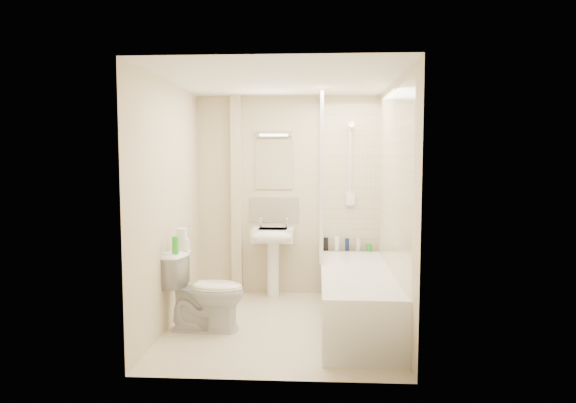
{
  "coord_description": "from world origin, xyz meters",
  "views": [
    {
      "loc": [
        0.36,
        -4.95,
        1.67
      ],
      "look_at": [
        0.06,
        0.2,
        1.22
      ],
      "focal_mm": 32.0,
      "sensor_mm": 36.0,
      "label": 1
    }
  ],
  "objects": [
    {
      "name": "wall_right",
      "position": [
        1.1,
        0.0,
        1.2
      ],
      "size": [
        0.02,
        2.5,
        2.4
      ],
      "primitive_type": "cube",
      "color": "beige",
      "rests_on": "ground"
    },
    {
      "name": "bottle_blue",
      "position": [
        0.71,
        1.16,
        0.62
      ],
      "size": [
        0.05,
        0.05,
        0.15
      ],
      "primitive_type": "cylinder",
      "color": "#121F4E",
      "rests_on": "bathtub"
    },
    {
      "name": "bottle_white_a",
      "position": [
        0.59,
        1.16,
        0.63
      ],
      "size": [
        0.06,
        0.06,
        0.17
      ],
      "primitive_type": "cylinder",
      "color": "white",
      "rests_on": "bathtub"
    },
    {
      "name": "floor",
      "position": [
        0.0,
        0.0,
        0.0
      ],
      "size": [
        2.5,
        2.5,
        0.0
      ],
      "primitive_type": "plane",
      "color": "beige",
      "rests_on": "ground"
    },
    {
      "name": "green_bottle",
      "position": [
        -0.98,
        -0.25,
        0.85
      ],
      "size": [
        0.06,
        0.06,
        0.16
      ],
      "primitive_type": "cylinder",
      "color": "green",
      "rests_on": "toilet"
    },
    {
      "name": "ceiling",
      "position": [
        0.0,
        0.0,
        2.4
      ],
      "size": [
        2.2,
        2.5,
        0.02
      ],
      "primitive_type": "cube",
      "color": "white",
      "rests_on": "wall_back"
    },
    {
      "name": "bottle_black_a",
      "position": [
        0.46,
        1.16,
        0.63
      ],
      "size": [
        0.06,
        0.06,
        0.16
      ],
      "primitive_type": "cylinder",
      "color": "black",
      "rests_on": "bathtub"
    },
    {
      "name": "strip_light",
      "position": [
        -0.17,
        1.22,
        1.95
      ],
      "size": [
        0.42,
        0.07,
        0.07
      ],
      "primitive_type": "cube",
      "color": "silver",
      "rests_on": "wall_back"
    },
    {
      "name": "pipe_boxing",
      "position": [
        -0.62,
        1.19,
        1.2
      ],
      "size": [
        0.12,
        0.12,
        2.4
      ],
      "primitive_type": "cube",
      "color": "beige",
      "rests_on": "ground"
    },
    {
      "name": "splashback",
      "position": [
        -0.17,
        1.24,
        1.03
      ],
      "size": [
        0.6,
        0.02,
        0.3
      ],
      "primitive_type": "cube",
      "color": "beige",
      "rests_on": "wall_back"
    },
    {
      "name": "tile_right",
      "position": [
        1.09,
        0.05,
        1.42
      ],
      "size": [
        0.01,
        2.1,
        1.75
      ],
      "primitive_type": "cube",
      "color": "beige",
      "rests_on": "wall_right"
    },
    {
      "name": "wall_back",
      "position": [
        0.0,
        1.25,
        1.2
      ],
      "size": [
        2.2,
        0.02,
        2.4
      ],
      "primitive_type": "cube",
      "color": "beige",
      "rests_on": "ground"
    },
    {
      "name": "tile_back",
      "position": [
        0.75,
        1.24,
        1.42
      ],
      "size": [
        0.7,
        0.01,
        1.75
      ],
      "primitive_type": "cube",
      "color": "beige",
      "rests_on": "wall_back"
    },
    {
      "name": "toilet",
      "position": [
        -0.72,
        -0.14,
        0.38
      ],
      "size": [
        0.53,
        0.81,
        0.76
      ],
      "primitive_type": "imported",
      "rotation": [
        0.0,
        0.0,
        1.5
      ],
      "color": "white",
      "rests_on": "ground"
    },
    {
      "name": "bottle_white_b",
      "position": [
        0.85,
        1.16,
        0.63
      ],
      "size": [
        0.05,
        0.05,
        0.15
      ],
      "primitive_type": "cylinder",
      "color": "silver",
      "rests_on": "bathtub"
    },
    {
      "name": "shower_fixture",
      "position": [
        0.75,
        1.19,
        1.55
      ],
      "size": [
        0.1,
        0.16,
        0.99
      ],
      "color": "white",
      "rests_on": "wall_back"
    },
    {
      "name": "wall_left",
      "position": [
        -1.1,
        0.0,
        1.2
      ],
      "size": [
        0.02,
        2.5,
        2.4
      ],
      "primitive_type": "cube",
      "color": "beige",
      "rests_on": "ground"
    },
    {
      "name": "pedestal_sink",
      "position": [
        -0.17,
        1.01,
        0.66
      ],
      "size": [
        0.49,
        0.46,
        0.94
      ],
      "color": "white",
      "rests_on": "ground"
    },
    {
      "name": "shower_screen",
      "position": [
        0.4,
        0.8,
        1.45
      ],
      "size": [
        0.04,
        0.92,
        1.8
      ],
      "color": "white",
      "rests_on": "bathtub"
    },
    {
      "name": "bathtub",
      "position": [
        0.75,
        0.05,
        0.29
      ],
      "size": [
        0.7,
        2.1,
        0.55
      ],
      "color": "white",
      "rests_on": "ground"
    },
    {
      "name": "mirror",
      "position": [
        -0.17,
        1.24,
        1.58
      ],
      "size": [
        0.46,
        0.01,
        0.6
      ],
      "primitive_type": "cube",
      "color": "white",
      "rests_on": "wall_back"
    },
    {
      "name": "toilet_roll_lower",
      "position": [
        -0.95,
        -0.06,
        0.82
      ],
      "size": [
        0.11,
        0.11,
        0.11
      ],
      "primitive_type": "cylinder",
      "color": "white",
      "rests_on": "toilet"
    },
    {
      "name": "bottle_green",
      "position": [
        0.98,
        1.16,
        0.59
      ],
      "size": [
        0.06,
        0.06,
        0.09
      ],
      "primitive_type": "cylinder",
      "color": "green",
      "rests_on": "bathtub"
    },
    {
      "name": "toilet_roll_upper",
      "position": [
        -0.96,
        -0.07,
        0.92
      ],
      "size": [
        0.1,
        0.1,
        0.11
      ],
      "primitive_type": "cylinder",
      "color": "white",
      "rests_on": "toilet_roll_lower"
    }
  ]
}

